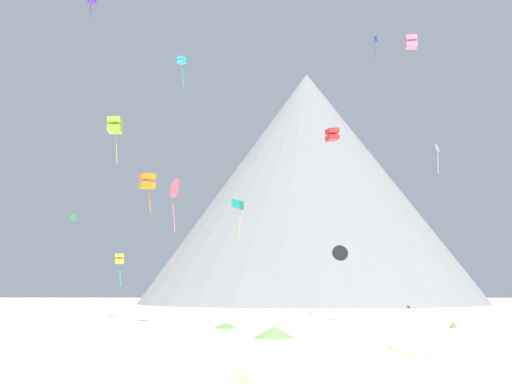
% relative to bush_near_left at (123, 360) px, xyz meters
% --- Properties ---
extents(ground_plane, '(400.00, 400.00, 0.00)m').
position_rel_bush_near_left_xyz_m(ground_plane, '(3.58, 2.53, -0.33)').
color(ground_plane, beige).
extents(dune_foreground_right, '(21.64, 22.83, 4.10)m').
position_rel_bush_near_left_xyz_m(dune_foreground_right, '(-2.85, -1.15, -0.33)').
color(dune_foreground_right, beige).
rests_on(dune_foreground_right, ground_plane).
extents(dune_midground, '(21.48, 23.94, 3.71)m').
position_rel_bush_near_left_xyz_m(dune_midground, '(-16.97, 29.55, -0.33)').
color(dune_midground, beige).
rests_on(dune_midground, ground_plane).
extents(bush_near_left, '(1.40, 1.40, 0.66)m').
position_rel_bush_near_left_xyz_m(bush_near_left, '(0.00, 0.00, 0.00)').
color(bush_near_left, '#477238').
rests_on(bush_near_left, ground_plane).
extents(bush_far_right, '(1.32, 1.32, 0.85)m').
position_rel_bush_near_left_xyz_m(bush_far_right, '(18.03, 18.02, 0.10)').
color(bush_far_right, '#568442').
rests_on(bush_far_right, ground_plane).
extents(bush_mid_center, '(3.48, 3.48, 0.67)m').
position_rel_bush_near_left_xyz_m(bush_mid_center, '(-13.51, 25.48, 0.00)').
color(bush_mid_center, '#386633').
rests_on(bush_mid_center, ground_plane).
extents(bush_far_left, '(3.32, 3.32, 0.63)m').
position_rel_bush_near_left_xyz_m(bush_far_left, '(15.11, 3.97, -0.01)').
color(bush_far_left, '#668C4C').
rests_on(bush_far_left, ground_plane).
extents(bush_low_patch, '(2.60, 2.60, 0.41)m').
position_rel_bush_near_left_xyz_m(bush_low_patch, '(2.15, 23.72, -0.12)').
color(bush_low_patch, '#568442').
rests_on(bush_low_patch, ground_plane).
extents(bush_near_right, '(3.62, 3.62, 0.72)m').
position_rel_bush_near_left_xyz_m(bush_near_right, '(5.84, 14.33, 0.03)').
color(bush_near_right, '#668C4C').
rests_on(bush_near_right, ground_plane).
extents(rock_massif, '(103.43, 103.43, 52.95)m').
position_rel_bush_near_left_xyz_m(rock_massif, '(14.72, 108.59, 25.24)').
color(rock_massif, slate).
rests_on(rock_massif, ground_plane).
extents(kite_pink_high, '(1.52, 1.52, 1.52)m').
position_rel_bush_near_left_xyz_m(kite_pink_high, '(24.25, 49.44, 34.45)').
color(kite_pink_high, pink).
extents(kite_indigo_high, '(1.11, 1.12, 2.59)m').
position_rel_bush_near_left_xyz_m(kite_indigo_high, '(-13.60, 36.22, 33.69)').
color(kite_indigo_high, '#5138B2').
extents(kite_orange_low, '(1.68, 1.70, 3.52)m').
position_rel_bush_near_left_xyz_m(kite_orange_low, '(-5.54, 29.69, 12.43)').
color(kite_orange_low, orange).
extents(kite_cyan_high, '(1.13, 1.14, 3.71)m').
position_rel_bush_near_left_xyz_m(kite_cyan_high, '(-4.93, 44.47, 30.07)').
color(kite_cyan_high, '#33BCDB').
extents(kite_rainbow_low, '(1.04, 1.82, 4.41)m').
position_rel_bush_near_left_xyz_m(kite_rainbow_low, '(-1.98, 24.01, 10.69)').
color(kite_rainbow_low, '#E5668C').
extents(kite_black_low, '(1.60, 0.75, 1.59)m').
position_rel_bush_near_left_xyz_m(kite_black_low, '(12.46, 34.27, 6.10)').
color(kite_black_low, black).
extents(kite_teal_mid, '(1.77, 1.72, 5.76)m').
position_rel_bush_near_left_xyz_m(kite_teal_mid, '(1.45, 55.36, 14.00)').
color(kite_teal_mid, teal).
extents(kite_green_low, '(0.78, 0.28, 0.98)m').
position_rel_bush_near_left_xyz_m(kite_green_low, '(-21.45, 57.15, 12.48)').
color(kite_green_low, green).
extents(kite_blue_high, '(0.52, 0.65, 3.59)m').
position_rel_bush_near_left_xyz_m(kite_blue_high, '(22.15, 62.40, 40.10)').
color(kite_blue_high, blue).
extents(kite_red_mid, '(1.65, 1.61, 1.51)m').
position_rel_bush_near_left_xyz_m(kite_red_mid, '(12.94, 42.64, 20.24)').
color(kite_red_mid, red).
extents(kite_gold_low, '(1.35, 1.42, 4.49)m').
position_rel_bush_near_left_xyz_m(kite_gold_low, '(-15.18, 58.68, 6.84)').
color(kite_gold_low, gold).
extents(kite_lime_mid, '(1.32, 1.37, 4.85)m').
position_rel_bush_near_left_xyz_m(kite_lime_mid, '(-10.24, 35.15, 19.32)').
color(kite_lime_mid, '#8CD133').
extents(kite_white_mid, '(0.50, 1.06, 4.40)m').
position_rel_bush_near_left_xyz_m(kite_white_mid, '(30.56, 61.89, 22.76)').
color(kite_white_mid, white).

